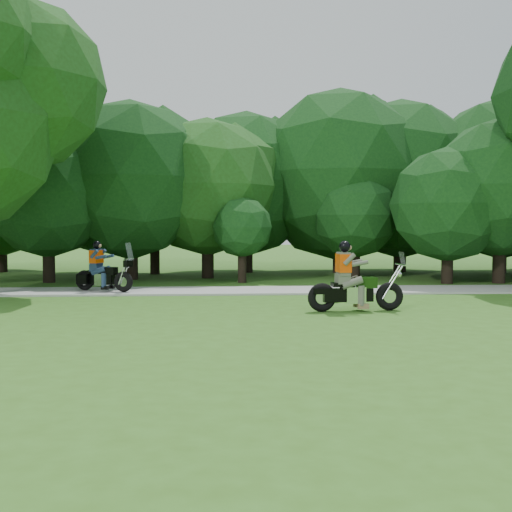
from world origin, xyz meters
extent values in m
plane|color=#36621C|center=(0.00, 0.00, 0.00)|extent=(100.00, 100.00, 0.00)
cube|color=#999994|center=(0.00, 8.00, 0.03)|extent=(60.00, 2.20, 0.06)
cylinder|color=black|center=(5.00, 15.70, 0.90)|extent=(0.55, 0.55, 1.80)
sphere|color=#0F3312|center=(5.00, 15.70, 4.06)|extent=(6.94, 6.94, 6.94)
cylinder|color=black|center=(-2.09, 10.99, 0.64)|extent=(0.31, 0.31, 1.28)
sphere|color=#0F3312|center=(-2.09, 10.99, 1.99)|extent=(2.18, 2.18, 2.18)
cylinder|color=black|center=(-8.14, 15.36, 0.90)|extent=(0.46, 0.46, 1.80)
sphere|color=#0F3312|center=(-8.14, 15.36, 3.47)|extent=(5.13, 5.13, 5.13)
cylinder|color=black|center=(7.05, 10.28, 0.90)|extent=(0.45, 0.45, 1.80)
sphere|color=#0F3312|center=(7.05, 10.28, 3.41)|extent=(4.96, 4.96, 4.96)
cylinder|color=black|center=(2.23, 15.18, 0.90)|extent=(0.57, 0.57, 1.80)
sphere|color=#0F3312|center=(2.23, 15.18, 4.19)|extent=(7.35, 7.35, 7.35)
cylinder|color=black|center=(-5.61, 15.02, 0.90)|extent=(0.40, 0.40, 1.80)
sphere|color=#0F3312|center=(-5.61, 15.02, 3.09)|extent=(3.96, 3.96, 3.96)
cylinder|color=black|center=(5.15, 10.22, 0.74)|extent=(0.40, 0.40, 1.48)
sphere|color=#0F3312|center=(5.15, 10.22, 2.81)|extent=(4.09, 4.09, 4.09)
cylinder|color=black|center=(2.40, 12.72, 0.68)|extent=(0.37, 0.37, 1.36)
sphere|color=#0F3312|center=(2.40, 12.72, 2.45)|extent=(3.34, 3.34, 3.34)
cylinder|color=black|center=(-3.36, 12.98, 0.90)|extent=(0.47, 0.47, 1.80)
sphere|color=#1E4614|center=(-3.36, 12.98, 3.54)|extent=(5.36, 5.36, 5.36)
cylinder|color=black|center=(9.09, 14.77, 0.90)|extent=(0.54, 0.54, 1.80)
sphere|color=#0F3312|center=(9.09, 14.77, 4.04)|extent=(6.88, 6.88, 6.88)
cylinder|color=black|center=(-1.73, 15.71, 0.90)|extent=(0.51, 0.51, 1.80)
sphere|color=#0F3312|center=(-1.73, 15.71, 3.83)|extent=(6.25, 6.25, 6.25)
cylinder|color=black|center=(-12.45, 16.54, 0.90)|extent=(0.52, 0.52, 1.80)
sphere|color=#0F3312|center=(-12.45, 16.54, 3.89)|extent=(6.42, 6.42, 6.42)
cylinder|color=black|center=(-6.25, 12.54, 0.90)|extent=(0.50, 0.50, 1.80)
sphere|color=#0F3312|center=(-6.25, 12.54, 3.77)|extent=(6.06, 6.06, 6.06)
cylinder|color=black|center=(-9.04, 11.42, 0.84)|extent=(0.43, 0.43, 1.69)
sphere|color=#0F3312|center=(-9.04, 11.42, 3.20)|extent=(4.65, 4.65, 4.65)
sphere|color=#1E4614|center=(-8.74, 7.30, 6.20)|extent=(5.12, 5.12, 5.12)
torus|color=black|center=(-0.41, 3.32, 0.35)|extent=(0.72, 0.26, 0.70)
torus|color=black|center=(1.29, 3.47, 0.35)|extent=(0.72, 0.26, 0.70)
cube|color=black|center=(0.24, 3.38, 0.40)|extent=(1.24, 0.35, 0.32)
cube|color=silver|center=(0.41, 3.40, 0.40)|extent=(0.51, 0.38, 0.40)
cube|color=black|center=(0.68, 3.42, 0.70)|extent=(0.55, 0.34, 0.26)
cube|color=black|center=(0.10, 3.37, 0.66)|extent=(0.55, 0.36, 0.10)
cylinder|color=silver|center=(1.33, 3.48, 0.70)|extent=(0.54, 0.09, 0.83)
cylinder|color=silver|center=(1.57, 3.50, 1.13)|extent=(0.09, 0.64, 0.04)
cube|color=#4F5545|center=(0.10, 3.37, 0.80)|extent=(0.33, 0.41, 0.24)
cube|color=#4F5545|center=(0.12, 3.37, 1.16)|extent=(0.30, 0.44, 0.56)
cube|color=#EF4704|center=(0.12, 3.37, 1.18)|extent=(0.33, 0.48, 0.44)
sphere|color=black|center=(0.15, 3.37, 1.58)|extent=(0.28, 0.28, 0.28)
torus|color=black|center=(-7.07, 8.06, 0.37)|extent=(0.65, 0.42, 0.63)
torus|color=black|center=(-5.79, 7.50, 0.37)|extent=(0.65, 0.42, 0.63)
cube|color=black|center=(-6.58, 7.85, 0.42)|extent=(1.00, 0.60, 0.29)
cube|color=silver|center=(-6.45, 7.79, 0.42)|extent=(0.52, 0.45, 0.36)
cube|color=black|center=(-6.25, 7.70, 0.69)|extent=(0.54, 0.43, 0.23)
cube|color=black|center=(-6.68, 7.89, 0.65)|extent=(0.54, 0.45, 0.09)
cylinder|color=silver|center=(-5.76, 7.48, 0.69)|extent=(0.34, 0.18, 0.81)
cylinder|color=silver|center=(-5.62, 7.42, 1.07)|extent=(0.26, 0.54, 0.03)
cube|color=black|center=(-7.10, 7.86, 0.42)|extent=(0.39, 0.25, 0.31)
cube|color=black|center=(-6.94, 8.22, 0.42)|extent=(0.39, 0.25, 0.31)
cube|color=#1C2E4C|center=(-6.68, 7.89, 0.78)|extent=(0.38, 0.42, 0.22)
cube|color=#1C2E4C|center=(-6.67, 7.88, 1.10)|extent=(0.37, 0.44, 0.50)
cube|color=#EF4704|center=(-6.67, 7.88, 1.12)|extent=(0.40, 0.48, 0.39)
sphere|color=black|center=(-6.64, 7.87, 1.48)|extent=(0.25, 0.25, 0.25)
camera|label=1|loc=(-2.85, -11.98, 2.16)|focal=45.00mm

